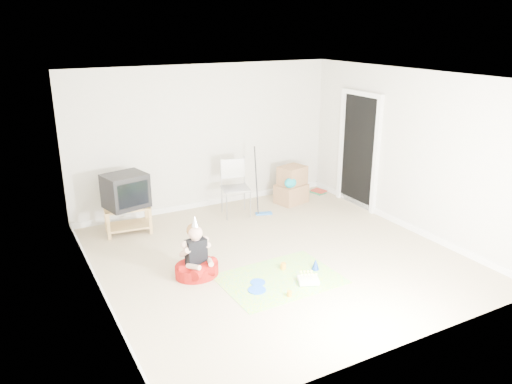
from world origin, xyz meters
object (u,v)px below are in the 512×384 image
cardboard_boxes (292,186)px  birthday_cake (308,281)px  tv_stand (128,217)px  crt_tv (125,191)px  seated_woman (197,263)px  folding_chair (236,189)px

cardboard_boxes → birthday_cake: cardboard_boxes is taller
tv_stand → cardboard_boxes: cardboard_boxes is taller
crt_tv → cardboard_boxes: crt_tv is taller
birthday_cake → crt_tv: bearing=120.1°
seated_woman → folding_chair: bearing=50.5°
seated_woman → birthday_cake: bearing=-36.8°
folding_chair → cardboard_boxes: bearing=4.6°
crt_tv → seated_woman: crt_tv is taller
birthday_cake → seated_woman: bearing=143.2°
tv_stand → cardboard_boxes: (3.13, -0.04, 0.07)m
cardboard_boxes → seated_woman: (-2.70, -1.88, -0.15)m
tv_stand → birthday_cake: tv_stand is taller
crt_tv → cardboard_boxes: 3.15m
birthday_cake → tv_stand: bearing=120.1°
tv_stand → folding_chair: 1.92m
crt_tv → birthday_cake: bearing=-73.0°
cardboard_boxes → tv_stand: bearing=179.3°
tv_stand → crt_tv: crt_tv is taller
cardboard_boxes → birthday_cake: 3.17m
tv_stand → seated_woman: 1.97m
cardboard_boxes → seated_woman: 3.29m
tv_stand → birthday_cake: size_ratio=2.34×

